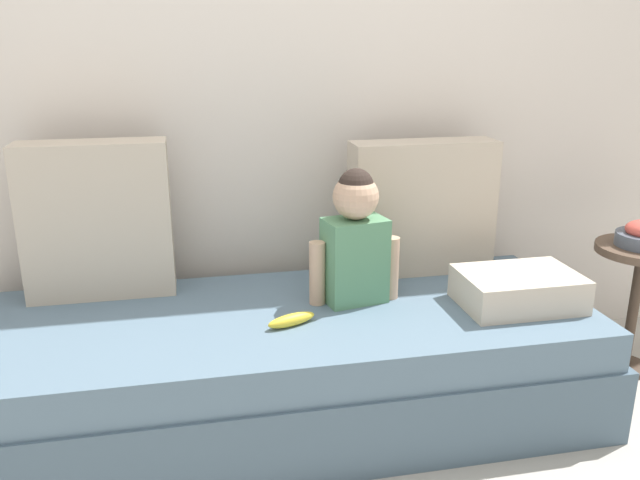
{
  "coord_description": "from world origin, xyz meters",
  "views": [
    {
      "loc": [
        -0.28,
        -1.99,
        1.3
      ],
      "look_at": [
        0.13,
        0.0,
        0.65
      ],
      "focal_mm": 36.3,
      "sensor_mm": 36.0,
      "label": 1
    }
  ],
  "objects_px": {
    "throw_pillow_left": "(97,220)",
    "couch": "(282,366)",
    "folded_blanket": "(518,289)",
    "throw_pillow_right": "(422,207)",
    "side_table": "(638,277)",
    "banana": "(291,320)",
    "toddler": "(355,237)"
  },
  "relations": [
    {
      "from": "banana",
      "to": "couch",
      "type": "bearing_deg",
      "value": 99.77
    },
    {
      "from": "throw_pillow_right",
      "to": "banana",
      "type": "xyz_separation_m",
      "value": [
        -0.58,
        -0.41,
        -0.24
      ]
    },
    {
      "from": "couch",
      "to": "throw_pillow_right",
      "type": "relative_size",
      "value": 3.9
    },
    {
      "from": "folded_blanket",
      "to": "side_table",
      "type": "xyz_separation_m",
      "value": [
        0.6,
        0.15,
        -0.06
      ]
    },
    {
      "from": "throw_pillow_left",
      "to": "throw_pillow_right",
      "type": "distance_m",
      "value": 1.2
    },
    {
      "from": "couch",
      "to": "banana",
      "type": "bearing_deg",
      "value": -80.23
    },
    {
      "from": "couch",
      "to": "side_table",
      "type": "xyz_separation_m",
      "value": [
        1.41,
        0.05,
        0.2
      ]
    },
    {
      "from": "throw_pillow_left",
      "to": "couch",
      "type": "bearing_deg",
      "value": -26.8
    },
    {
      "from": "throw_pillow_right",
      "to": "couch",
      "type": "bearing_deg",
      "value": -153.2
    },
    {
      "from": "banana",
      "to": "toddler",
      "type": "bearing_deg",
      "value": 32.77
    },
    {
      "from": "throw_pillow_left",
      "to": "side_table",
      "type": "distance_m",
      "value": 2.05
    },
    {
      "from": "couch",
      "to": "throw_pillow_left",
      "type": "relative_size",
      "value": 3.96
    },
    {
      "from": "throw_pillow_left",
      "to": "banana",
      "type": "height_order",
      "value": "throw_pillow_left"
    },
    {
      "from": "side_table",
      "to": "throw_pillow_right",
      "type": "bearing_deg",
      "value": 162.72
    },
    {
      "from": "couch",
      "to": "folded_blanket",
      "type": "distance_m",
      "value": 0.86
    },
    {
      "from": "toddler",
      "to": "banana",
      "type": "relative_size",
      "value": 2.79
    },
    {
      "from": "folded_blanket",
      "to": "side_table",
      "type": "bearing_deg",
      "value": 14.42
    },
    {
      "from": "banana",
      "to": "folded_blanket",
      "type": "distance_m",
      "value": 0.8
    },
    {
      "from": "toddler",
      "to": "banana",
      "type": "bearing_deg",
      "value": -147.23
    },
    {
      "from": "banana",
      "to": "side_table",
      "type": "relative_size",
      "value": 0.32
    },
    {
      "from": "throw_pillow_right",
      "to": "folded_blanket",
      "type": "relative_size",
      "value": 1.4
    },
    {
      "from": "throw_pillow_left",
      "to": "toddler",
      "type": "height_order",
      "value": "throw_pillow_left"
    },
    {
      "from": "couch",
      "to": "throw_pillow_left",
      "type": "xyz_separation_m",
      "value": [
        -0.6,
        0.3,
        0.48
      ]
    },
    {
      "from": "banana",
      "to": "folded_blanket",
      "type": "height_order",
      "value": "folded_blanket"
    },
    {
      "from": "side_table",
      "to": "couch",
      "type": "bearing_deg",
      "value": -177.87
    },
    {
      "from": "throw_pillow_left",
      "to": "banana",
      "type": "xyz_separation_m",
      "value": [
        0.62,
        -0.41,
        -0.26
      ]
    },
    {
      "from": "throw_pillow_left",
      "to": "side_table",
      "type": "xyz_separation_m",
      "value": [
        2.01,
        -0.25,
        -0.28
      ]
    },
    {
      "from": "couch",
      "to": "toddler",
      "type": "distance_m",
      "value": 0.51
    },
    {
      "from": "banana",
      "to": "throw_pillow_right",
      "type": "bearing_deg",
      "value": 35.14
    },
    {
      "from": "toddler",
      "to": "throw_pillow_right",
      "type": "bearing_deg",
      "value": 36.84
    },
    {
      "from": "toddler",
      "to": "throw_pillow_left",
      "type": "bearing_deg",
      "value": 164.05
    },
    {
      "from": "folded_blanket",
      "to": "throw_pillow_left",
      "type": "bearing_deg",
      "value": 164.04
    }
  ]
}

